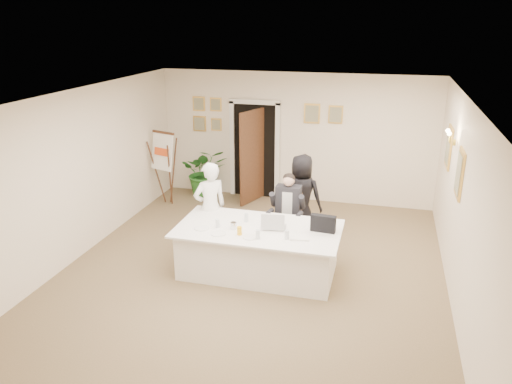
{
  "coord_description": "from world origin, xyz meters",
  "views": [
    {
      "loc": [
        1.9,
        -6.99,
        3.88
      ],
      "look_at": [
        -0.11,
        0.6,
        1.12
      ],
      "focal_mm": 35.0,
      "sensor_mm": 36.0,
      "label": 1
    }
  ],
  "objects_px": {
    "potted_palm": "(205,172)",
    "oj_glass": "(239,231)",
    "steel_jug": "(234,226)",
    "laptop_bag": "(323,223)",
    "standing_woman": "(301,196)",
    "laptop": "(275,219)",
    "standing_man": "(210,208)",
    "seated_man": "(288,211)",
    "flip_chart": "(166,172)",
    "conference_table": "(258,250)",
    "paper_stack": "(300,238)"
  },
  "relations": [
    {
      "from": "potted_palm",
      "to": "oj_glass",
      "type": "relative_size",
      "value": 8.64
    },
    {
      "from": "steel_jug",
      "to": "laptop_bag",
      "type": "bearing_deg",
      "value": 10.78
    },
    {
      "from": "potted_palm",
      "to": "laptop_bag",
      "type": "relative_size",
      "value": 2.95
    },
    {
      "from": "standing_woman",
      "to": "oj_glass",
      "type": "xyz_separation_m",
      "value": [
        -0.61,
        -1.9,
        0.05
      ]
    },
    {
      "from": "laptop",
      "to": "laptop_bag",
      "type": "distance_m",
      "value": 0.75
    },
    {
      "from": "laptop",
      "to": "standing_woman",
      "type": "bearing_deg",
      "value": 75.83
    },
    {
      "from": "standing_man",
      "to": "standing_woman",
      "type": "bearing_deg",
      "value": 173.64
    },
    {
      "from": "seated_man",
      "to": "steel_jug",
      "type": "height_order",
      "value": "seated_man"
    },
    {
      "from": "flip_chart",
      "to": "steel_jug",
      "type": "xyz_separation_m",
      "value": [
        2.34,
        -2.66,
        0.09
      ]
    },
    {
      "from": "conference_table",
      "to": "standing_man",
      "type": "xyz_separation_m",
      "value": [
        -1.0,
        0.57,
        0.41
      ]
    },
    {
      "from": "seated_man",
      "to": "standing_man",
      "type": "height_order",
      "value": "standing_man"
    },
    {
      "from": "standing_woman",
      "to": "paper_stack",
      "type": "bearing_deg",
      "value": 107.65
    },
    {
      "from": "flip_chart",
      "to": "potted_palm",
      "type": "bearing_deg",
      "value": 51.22
    },
    {
      "from": "conference_table",
      "to": "seated_man",
      "type": "distance_m",
      "value": 1.12
    },
    {
      "from": "laptop",
      "to": "laptop_bag",
      "type": "relative_size",
      "value": 0.99
    },
    {
      "from": "flip_chart",
      "to": "seated_man",
      "type": "bearing_deg",
      "value": -26.31
    },
    {
      "from": "seated_man",
      "to": "standing_man",
      "type": "relative_size",
      "value": 0.86
    },
    {
      "from": "conference_table",
      "to": "standing_man",
      "type": "distance_m",
      "value": 1.22
    },
    {
      "from": "potted_palm",
      "to": "paper_stack",
      "type": "xyz_separation_m",
      "value": [
        2.79,
        -3.49,
        0.23
      ]
    },
    {
      "from": "conference_table",
      "to": "laptop_bag",
      "type": "height_order",
      "value": "laptop_bag"
    },
    {
      "from": "conference_table",
      "to": "paper_stack",
      "type": "distance_m",
      "value": 0.83
    },
    {
      "from": "standing_woman",
      "to": "laptop_bag",
      "type": "height_order",
      "value": "standing_woman"
    },
    {
      "from": "conference_table",
      "to": "steel_jug",
      "type": "relative_size",
      "value": 23.22
    },
    {
      "from": "potted_palm",
      "to": "laptop",
      "type": "distance_m",
      "value": 3.97
    },
    {
      "from": "standing_man",
      "to": "steel_jug",
      "type": "xyz_separation_m",
      "value": [
        0.64,
        -0.71,
        0.03
      ]
    },
    {
      "from": "oj_glass",
      "to": "flip_chart",
      "type": "bearing_deg",
      "value": 131.28
    },
    {
      "from": "potted_palm",
      "to": "oj_glass",
      "type": "xyz_separation_m",
      "value": [
        1.89,
        -3.59,
        0.28
      ]
    },
    {
      "from": "flip_chart",
      "to": "standing_man",
      "type": "xyz_separation_m",
      "value": [
        1.7,
        -1.95,
        0.07
      ]
    },
    {
      "from": "laptop_bag",
      "to": "paper_stack",
      "type": "xyz_separation_m",
      "value": [
        -0.3,
        -0.34,
        -0.12
      ]
    },
    {
      "from": "potted_palm",
      "to": "oj_glass",
      "type": "bearing_deg",
      "value": -62.25
    },
    {
      "from": "laptop",
      "to": "conference_table",
      "type": "bearing_deg",
      "value": -169.67
    },
    {
      "from": "standing_man",
      "to": "laptop_bag",
      "type": "bearing_deg",
      "value": 125.11
    },
    {
      "from": "paper_stack",
      "to": "steel_jug",
      "type": "distance_m",
      "value": 1.06
    },
    {
      "from": "potted_palm",
      "to": "standing_woman",
      "type": "bearing_deg",
      "value": -34.07
    },
    {
      "from": "standing_woman",
      "to": "laptop",
      "type": "relative_size",
      "value": 4.17
    },
    {
      "from": "seated_man",
      "to": "potted_palm",
      "type": "height_order",
      "value": "seated_man"
    },
    {
      "from": "standing_man",
      "to": "paper_stack",
      "type": "relative_size",
      "value": 5.68
    },
    {
      "from": "conference_table",
      "to": "oj_glass",
      "type": "height_order",
      "value": "oj_glass"
    },
    {
      "from": "standing_woman",
      "to": "paper_stack",
      "type": "distance_m",
      "value": 1.83
    },
    {
      "from": "oj_glass",
      "to": "steel_jug",
      "type": "relative_size",
      "value": 1.18
    },
    {
      "from": "flip_chart",
      "to": "standing_man",
      "type": "relative_size",
      "value": 0.99
    },
    {
      "from": "seated_man",
      "to": "steel_jug",
      "type": "xyz_separation_m",
      "value": [
        -0.62,
        -1.19,
        0.14
      ]
    },
    {
      "from": "standing_man",
      "to": "paper_stack",
      "type": "height_order",
      "value": "standing_man"
    },
    {
      "from": "standing_woman",
      "to": "oj_glass",
      "type": "bearing_deg",
      "value": 80.65
    },
    {
      "from": "conference_table",
      "to": "oj_glass",
      "type": "xyz_separation_m",
      "value": [
        -0.21,
        -0.33,
        0.45
      ]
    },
    {
      "from": "seated_man",
      "to": "laptop_bag",
      "type": "relative_size",
      "value": 3.6
    },
    {
      "from": "standing_woman",
      "to": "conference_table",
      "type": "bearing_deg",
      "value": 84.21
    },
    {
      "from": "laptop_bag",
      "to": "paper_stack",
      "type": "relative_size",
      "value": 1.35
    },
    {
      "from": "standing_man",
      "to": "paper_stack",
      "type": "xyz_separation_m",
      "value": [
        1.69,
        -0.79,
        -0.01
      ]
    },
    {
      "from": "laptop_bag",
      "to": "oj_glass",
      "type": "bearing_deg",
      "value": -154.18
    }
  ]
}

